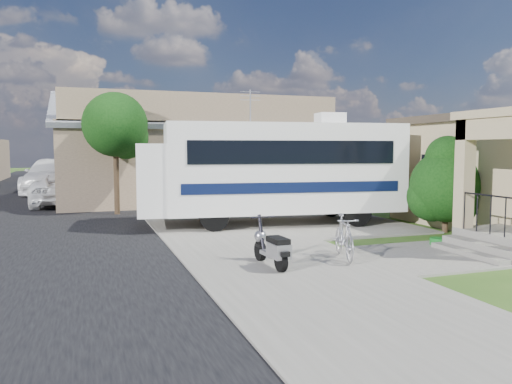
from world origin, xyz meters
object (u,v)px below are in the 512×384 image
object	(u,v)px
pickup_truck	(66,188)
bicycle	(344,240)
motorhome	(273,169)
scooter	(272,248)
van	(53,176)
garden_hose	(438,243)
shrub	(447,183)

from	to	relation	value
pickup_truck	bicycle	bearing A→B (deg)	116.58
motorhome	bicycle	xyz separation A→B (m)	(-0.42, -5.47, -1.36)
scooter	pickup_truck	distance (m)	14.81
scooter	van	size ratio (longest dim) A/B	0.23
scooter	garden_hose	size ratio (longest dim) A/B	3.69
bicycle	garden_hose	world-z (taller)	bicycle
motorhome	garden_hose	size ratio (longest dim) A/B	20.81
bicycle	scooter	bearing A→B (deg)	-158.13
motorhome	pickup_truck	size ratio (longest dim) A/B	1.61
scooter	pickup_truck	size ratio (longest dim) A/B	0.29
motorhome	van	distance (m)	16.78
pickup_truck	van	distance (m)	6.60
scooter	van	bearing A→B (deg)	101.20
motorhome	shrub	bearing A→B (deg)	-27.55
bicycle	pickup_truck	distance (m)	15.24
motorhome	shrub	distance (m)	5.31
pickup_truck	scooter	bearing A→B (deg)	109.96
shrub	bicycle	distance (m)	5.47
garden_hose	motorhome	bearing A→B (deg)	119.45
scooter	garden_hose	xyz separation A→B (m)	(4.88, 0.92, -0.36)
shrub	scooter	size ratio (longest dim) A/B	1.87
scooter	pickup_truck	world-z (taller)	pickup_truck
scooter	van	world-z (taller)	van
shrub	scooter	distance (m)	7.16
motorhome	pickup_truck	bearing A→B (deg)	134.86
motorhome	scooter	xyz separation A→B (m)	(-2.19, -5.67, -1.39)
bicycle	pickup_truck	size ratio (longest dim) A/B	0.30
shrub	bicycle	bearing A→B (deg)	-152.67
shrub	scooter	world-z (taller)	shrub
motorhome	van	size ratio (longest dim) A/B	1.31
pickup_truck	van	bearing A→B (deg)	-79.72
pickup_truck	shrub	bearing A→B (deg)	136.40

